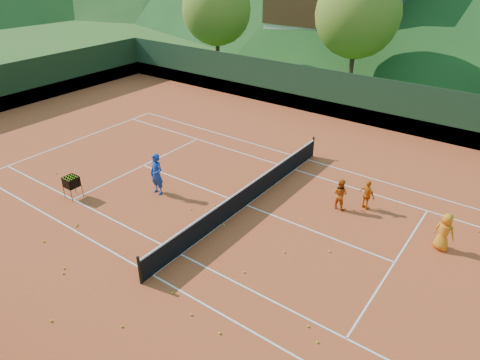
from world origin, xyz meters
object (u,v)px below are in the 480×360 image
Objects in this scene: ball_hopper at (71,182)px; student_c at (444,232)px; student_a at (340,194)px; student_b at (367,195)px; tennis_net at (247,195)px; coach at (157,174)px.

student_c is at bearing 22.16° from ball_hopper.
student_a is at bearing 31.76° from ball_hopper.
student_b is 5.03m from tennis_net.
student_c is 15.13m from ball_hopper.
tennis_net is at bearing 37.41° from student_a.
student_a is 0.91× the size of student_c.
ball_hopper is (-2.75, -2.46, -0.21)m from coach.
student_a is 4.22m from student_c.
ball_hopper is at bearing 32.68° from student_c.
student_b is at bearing -6.49° from student_c.
student_c is at bearing 20.44° from coach.
student_a is at bearing 56.93° from student_b.
student_a is 1.13m from student_b.
coach is at bearing -158.51° from tennis_net.
student_a is at bearing 31.47° from coach.
student_b is 0.11× the size of tennis_net.
student_c is at bearing -174.26° from student_b.
student_c is 0.12× the size of tennis_net.
student_c reaches higher than ball_hopper.
student_a is 1.04× the size of student_b.
coach reaches higher than ball_hopper.
tennis_net is 12.07× the size of ball_hopper.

